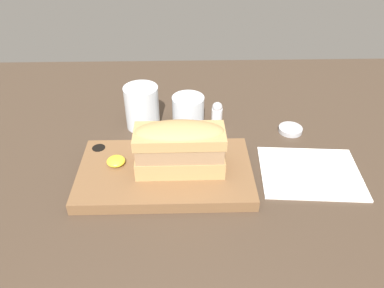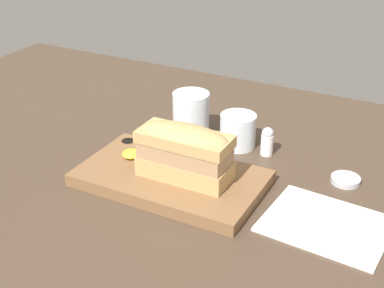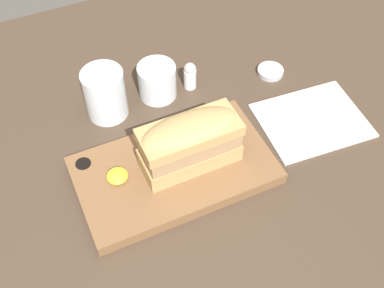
{
  "view_description": "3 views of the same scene",
  "coord_description": "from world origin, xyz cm",
  "px_view_note": "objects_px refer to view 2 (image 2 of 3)",
  "views": [
    {
      "loc": [
        6.4,
        -54.8,
        48.53
      ],
      "look_at": [
        7.81,
        0.44,
        8.26
      ],
      "focal_mm": 35.0,
      "sensor_mm": 36.0,
      "label": 1
    },
    {
      "loc": [
        43.39,
        -70.89,
        51.66
      ],
      "look_at": [
        6.03,
        0.21,
        9.85
      ],
      "focal_mm": 50.0,
      "sensor_mm": 36.0,
      "label": 2
    },
    {
      "loc": [
        -13.98,
        -45.26,
        67.53
      ],
      "look_at": [
        5.17,
        -3.35,
        10.78
      ],
      "focal_mm": 45.0,
      "sensor_mm": 36.0,
      "label": 3
    }
  ],
  "objects_px": {
    "salt_shaker": "(267,141)",
    "condiment_dish": "(346,180)",
    "water_glass": "(191,118)",
    "napkin": "(326,224)",
    "wine_glass": "(238,132)",
    "serving_board": "(171,178)",
    "sandwich": "(185,150)"
  },
  "relations": [
    {
      "from": "water_glass",
      "to": "salt_shaker",
      "type": "xyz_separation_m",
      "value": [
        0.17,
        -0.0,
        -0.01
      ]
    },
    {
      "from": "wine_glass",
      "to": "condiment_dish",
      "type": "distance_m",
      "value": 0.23
    },
    {
      "from": "serving_board",
      "to": "napkin",
      "type": "relative_size",
      "value": 1.62
    },
    {
      "from": "water_glass",
      "to": "napkin",
      "type": "distance_m",
      "value": 0.38
    },
    {
      "from": "serving_board",
      "to": "water_glass",
      "type": "bearing_deg",
      "value": 106.96
    },
    {
      "from": "condiment_dish",
      "to": "serving_board",
      "type": "bearing_deg",
      "value": -151.62
    },
    {
      "from": "wine_glass",
      "to": "napkin",
      "type": "height_order",
      "value": "wine_glass"
    },
    {
      "from": "condiment_dish",
      "to": "water_glass",
      "type": "bearing_deg",
      "value": 174.16
    },
    {
      "from": "wine_glass",
      "to": "condiment_dish",
      "type": "xyz_separation_m",
      "value": [
        0.22,
        -0.04,
        -0.03
      ]
    },
    {
      "from": "sandwich",
      "to": "water_glass",
      "type": "distance_m",
      "value": 0.2
    },
    {
      "from": "wine_glass",
      "to": "napkin",
      "type": "bearing_deg",
      "value": -38.38
    },
    {
      "from": "serving_board",
      "to": "salt_shaker",
      "type": "relative_size",
      "value": 5.6
    },
    {
      "from": "serving_board",
      "to": "napkin",
      "type": "bearing_deg",
      "value": 0.89
    },
    {
      "from": "salt_shaker",
      "to": "sandwich",
      "type": "bearing_deg",
      "value": -114.48
    },
    {
      "from": "water_glass",
      "to": "condiment_dish",
      "type": "bearing_deg",
      "value": -5.84
    },
    {
      "from": "serving_board",
      "to": "sandwich",
      "type": "bearing_deg",
      "value": -2.42
    },
    {
      "from": "salt_shaker",
      "to": "condiment_dish",
      "type": "distance_m",
      "value": 0.17
    },
    {
      "from": "serving_board",
      "to": "condiment_dish",
      "type": "xyz_separation_m",
      "value": [
        0.27,
        0.15,
        -0.01
      ]
    },
    {
      "from": "sandwich",
      "to": "water_glass",
      "type": "relative_size",
      "value": 1.67
    },
    {
      "from": "wine_glass",
      "to": "napkin",
      "type": "xyz_separation_m",
      "value": [
        0.23,
        -0.18,
        -0.03
      ]
    },
    {
      "from": "serving_board",
      "to": "condiment_dish",
      "type": "relative_size",
      "value": 6.19
    },
    {
      "from": "sandwich",
      "to": "water_glass",
      "type": "bearing_deg",
      "value": 114.71
    },
    {
      "from": "salt_shaker",
      "to": "condiment_dish",
      "type": "relative_size",
      "value": 1.1
    },
    {
      "from": "sandwich",
      "to": "serving_board",
      "type": "bearing_deg",
      "value": 177.58
    },
    {
      "from": "napkin",
      "to": "serving_board",
      "type": "bearing_deg",
      "value": -179.11
    },
    {
      "from": "water_glass",
      "to": "wine_glass",
      "type": "bearing_deg",
      "value": 3.21
    },
    {
      "from": "serving_board",
      "to": "wine_glass",
      "type": "distance_m",
      "value": 0.19
    },
    {
      "from": "wine_glass",
      "to": "napkin",
      "type": "relative_size",
      "value": 0.36
    },
    {
      "from": "wine_glass",
      "to": "salt_shaker",
      "type": "bearing_deg",
      "value": -5.68
    },
    {
      "from": "wine_glass",
      "to": "salt_shaker",
      "type": "xyz_separation_m",
      "value": [
        0.06,
        -0.01,
        -0.0
      ]
    },
    {
      "from": "wine_glass",
      "to": "salt_shaker",
      "type": "height_order",
      "value": "wine_glass"
    },
    {
      "from": "serving_board",
      "to": "sandwich",
      "type": "relative_size",
      "value": 2.01
    }
  ]
}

